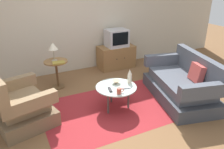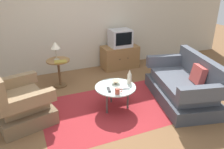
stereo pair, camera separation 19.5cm
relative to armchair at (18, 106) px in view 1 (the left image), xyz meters
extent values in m
plane|color=brown|center=(1.46, -0.37, -0.31)|extent=(16.00, 16.00, 0.00)
cube|color=#BCB29E|center=(1.46, 1.84, 1.04)|extent=(9.00, 0.12, 2.70)
cube|color=maroon|center=(1.59, -0.29, -0.31)|extent=(2.57, 1.63, 0.00)
cube|color=brown|center=(0.06, 0.01, -0.19)|extent=(1.03, 1.14, 0.24)
cube|color=#846B4C|center=(0.06, 0.01, 0.02)|extent=(0.82, 0.83, 0.18)
cube|color=#846B4C|center=(0.16, -0.39, 0.21)|extent=(0.83, 0.33, 0.19)
cube|color=#846B4C|center=(-0.04, 0.42, 0.21)|extent=(0.83, 0.33, 0.19)
cube|color=#3E424B|center=(2.83, -0.51, -0.19)|extent=(1.23, 1.79, 0.24)
cube|color=#4C515B|center=(2.83, -0.51, 0.02)|extent=(1.03, 1.48, 0.18)
cube|color=#4C515B|center=(3.19, -0.59, 0.32)|extent=(0.52, 1.61, 0.43)
cube|color=#4C515B|center=(3.01, 0.21, 0.23)|extent=(0.89, 0.34, 0.24)
cube|color=#4C515B|center=(2.66, -1.23, 0.23)|extent=(0.89, 0.34, 0.24)
cube|color=#C64C47|center=(3.01, -0.70, 0.27)|extent=(0.24, 0.35, 0.33)
cylinder|color=#B2C6C1|center=(1.59, -0.29, 0.11)|extent=(0.71, 0.71, 0.02)
cylinder|color=#4C4742|center=(1.60, -0.07, -0.10)|extent=(0.04, 0.04, 0.41)
cylinder|color=#4C4742|center=(1.39, -0.38, -0.10)|extent=(0.04, 0.04, 0.41)
cylinder|color=#4C4742|center=(1.78, -0.38, -0.10)|extent=(0.04, 0.04, 0.41)
cylinder|color=olive|center=(0.85, 1.00, 0.27)|extent=(0.48, 0.48, 0.02)
cylinder|color=brown|center=(0.85, 1.00, -0.03)|extent=(0.05, 0.05, 0.57)
cylinder|color=brown|center=(0.85, 1.00, -0.30)|extent=(0.27, 0.27, 0.02)
cube|color=olive|center=(2.50, 1.50, -0.03)|extent=(0.91, 0.48, 0.57)
sphere|color=black|center=(2.39, 1.24, 0.00)|extent=(0.02, 0.02, 0.02)
sphere|color=black|center=(2.61, 1.24, 0.00)|extent=(0.02, 0.02, 0.02)
cube|color=#B7B7BC|center=(2.50, 1.48, 0.47)|extent=(0.52, 0.41, 0.43)
cube|color=black|center=(2.50, 1.27, 0.50)|extent=(0.42, 0.01, 0.31)
cylinder|color=#9E937A|center=(0.83, 1.01, 0.29)|extent=(0.11, 0.11, 0.02)
cylinder|color=#9E937A|center=(0.83, 1.01, 0.42)|extent=(0.02, 0.02, 0.23)
cone|color=beige|center=(0.83, 1.01, 0.60)|extent=(0.19, 0.19, 0.14)
cylinder|color=beige|center=(1.87, -0.26, 0.20)|extent=(0.08, 0.08, 0.17)
cone|color=beige|center=(1.87, -0.26, 0.34)|extent=(0.07, 0.07, 0.09)
cylinder|color=#B74C3D|center=(1.51, -0.54, 0.17)|extent=(0.08, 0.08, 0.10)
torus|color=#B74C3D|center=(1.56, -0.54, 0.17)|extent=(0.07, 0.01, 0.07)
cone|color=tan|center=(1.64, -0.18, 0.15)|extent=(0.15, 0.15, 0.06)
cube|color=black|center=(1.43, -0.36, 0.13)|extent=(0.08, 0.18, 0.02)
cube|color=#B2B2B7|center=(1.70, -0.42, 0.13)|extent=(0.18, 0.10, 0.02)
cube|color=olive|center=(0.87, 0.83, 0.30)|extent=(0.26, 0.19, 0.03)
camera|label=1|loc=(-0.01, -3.38, 1.86)|focal=36.00mm
camera|label=2|loc=(0.17, -3.46, 1.86)|focal=36.00mm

